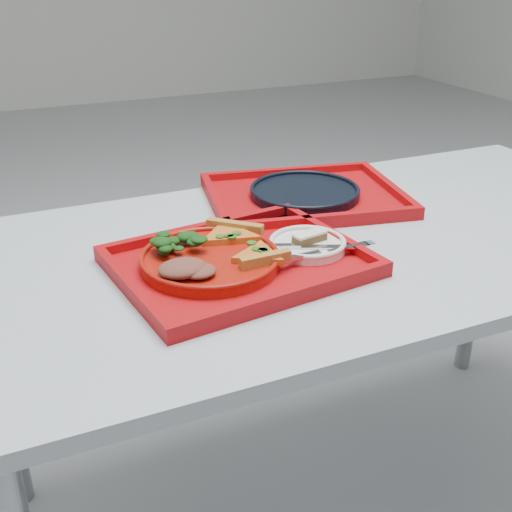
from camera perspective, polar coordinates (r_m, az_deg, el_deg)
name	(u,v)px	position (r m, az deg, el deg)	size (l,w,h in m)	color
ground	(325,496)	(1.80, 6.15, -20.46)	(10.00, 10.00, 0.00)	#92959A
table	(340,266)	(1.40, 7.44, -0.89)	(1.60, 0.80, 0.75)	#A7B3BB
tray_main	(239,265)	(1.21, -1.48, -0.84)	(0.45, 0.35, 0.01)	#A5080C
tray_far	(304,199)	(1.54, 4.33, 5.11)	(0.45, 0.35, 0.01)	#A5080C
dinner_plate	(210,261)	(1.20, -4.11, -0.48)	(0.26, 0.26, 0.02)	#A3150A
side_plate	(307,246)	(1.26, 4.59, 0.89)	(0.15, 0.15, 0.01)	white
navy_plate	(305,193)	(1.54, 4.34, 5.60)	(0.26, 0.26, 0.02)	black
pizza_slice_a	(259,253)	(1.18, 0.23, 0.25)	(0.11, 0.10, 0.02)	gold
pizza_slice_b	(229,233)	(1.27, -2.43, 2.07)	(0.13, 0.12, 0.02)	gold
salad_heap	(178,239)	(1.22, -6.99, 1.49)	(0.09, 0.08, 0.04)	black
meat_portion	(182,268)	(1.13, -6.55, -1.08)	(0.09, 0.07, 0.03)	brown
dessert_bar	(310,237)	(1.26, 4.79, 1.69)	(0.07, 0.04, 0.02)	#4F351A
knife	(308,246)	(1.24, 4.68, 0.88)	(0.18, 0.02, 0.01)	silver
fork	(327,251)	(1.22, 6.31, 0.43)	(0.18, 0.02, 0.01)	silver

